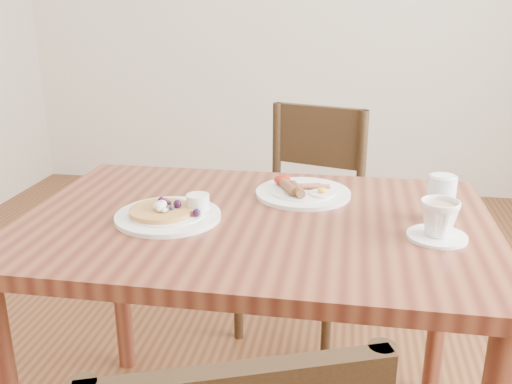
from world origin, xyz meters
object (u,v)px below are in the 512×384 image
at_px(dining_table, 256,253).
at_px(chair_far, 305,210).
at_px(pancake_plate, 170,213).
at_px(water_glass, 441,199).
at_px(breakfast_plate, 302,191).
at_px(teacup_saucer, 439,221).

height_order(dining_table, chair_far, chair_far).
distance_m(pancake_plate, water_glass, 0.69).
distance_m(breakfast_plate, water_glass, 0.39).
relative_size(dining_table, water_glass, 10.29).
bearing_deg(dining_table, pancake_plate, -169.92).
relative_size(dining_table, pancake_plate, 4.44).
height_order(pancake_plate, breakfast_plate, pancake_plate).
bearing_deg(chair_far, dining_table, 100.61).
bearing_deg(water_glass, breakfast_plate, 159.81).
distance_m(chair_far, pancake_plate, 0.89).
xyz_separation_m(dining_table, breakfast_plate, (0.10, 0.19, 0.11)).
xyz_separation_m(dining_table, chair_far, (0.07, 0.76, -0.16)).
bearing_deg(dining_table, teacup_saucer, -7.20).
xyz_separation_m(dining_table, pancake_plate, (-0.22, -0.04, 0.11)).
xyz_separation_m(dining_table, water_glass, (0.46, 0.06, 0.16)).
bearing_deg(water_glass, chair_far, 119.33).
relative_size(dining_table, chair_far, 1.36).
relative_size(chair_far, teacup_saucer, 6.29).
xyz_separation_m(chair_far, breakfast_plate, (0.03, -0.56, 0.27)).
distance_m(dining_table, teacup_saucer, 0.47).
relative_size(pancake_plate, water_glass, 2.31).
bearing_deg(teacup_saucer, dining_table, 172.80).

